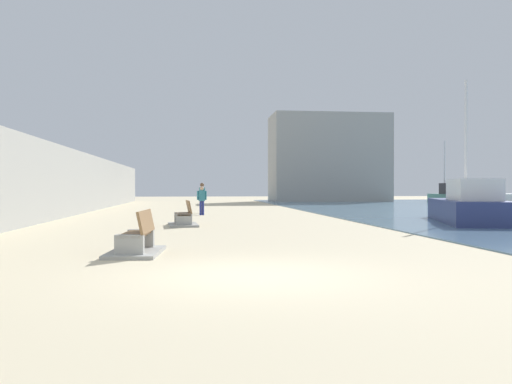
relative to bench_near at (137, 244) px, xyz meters
name	(u,v)px	position (x,y,z in m)	size (l,w,h in m)	color
ground_plane	(211,217)	(2.17, 14.80, -0.23)	(120.00, 120.00, 0.00)	beige
seawall	(56,182)	(-5.33, 14.80, 1.51)	(0.80, 64.00, 3.50)	#9E9E99
bench_near	(137,244)	(0.00, 0.00, 0.00)	(1.26, 2.18, 0.98)	#9E9E99
bench_far	(184,220)	(0.89, 8.77, 0.00)	(1.25, 2.17, 0.98)	#9E9E99
person_walking	(202,195)	(1.78, 18.44, 0.79)	(0.33, 0.46, 1.75)	gold
person_standing	(202,199)	(1.73, 16.63, 0.65)	(0.52, 0.23, 1.54)	navy
boat_far_left	(447,195)	(25.41, 36.53, 0.49)	(2.17, 6.60, 5.93)	#337060
boat_distant	(469,206)	(12.65, 8.86, 0.48)	(4.31, 7.73, 6.03)	navy
harbor_building	(328,158)	(15.44, 42.80, 4.29)	(12.00, 6.00, 9.05)	#9E9E99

